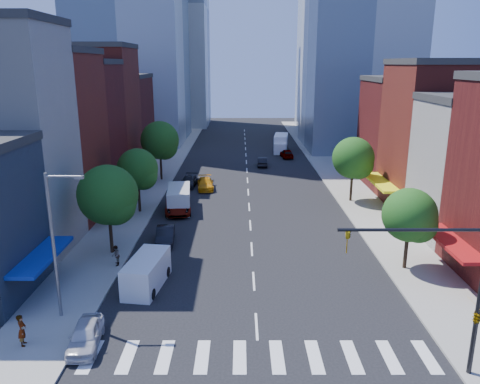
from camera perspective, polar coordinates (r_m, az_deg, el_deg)
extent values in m
plane|color=black|center=(28.99, 2.03, -16.05)|extent=(220.00, 220.00, 0.00)
cube|color=gray|center=(67.43, -9.82, 2.30)|extent=(5.00, 120.00, 0.15)
cube|color=gray|center=(67.79, 11.50, 2.28)|extent=(5.00, 120.00, 0.15)
cube|color=silver|center=(26.47, 2.26, -19.43)|extent=(19.00, 3.00, 0.01)
cube|color=maroon|center=(49.95, -23.74, 5.92)|extent=(12.00, 9.00, 16.00)
cube|color=#4B1213|center=(57.82, -20.39, 6.89)|extent=(12.00, 8.00, 15.00)
cube|color=maroon|center=(65.68, -17.95, 8.90)|extent=(12.00, 9.00, 17.00)
cube|color=#4B1213|center=(74.95, -15.64, 8.26)|extent=(12.00, 10.00, 13.00)
cube|color=maroon|center=(53.98, 24.19, 5.95)|extent=(12.00, 10.00, 15.00)
cube|color=#4B1213|center=(63.27, 20.49, 6.62)|extent=(12.00, 10.00, 13.00)
cube|color=#9EA5AD|center=(121.59, -8.62, 21.35)|extent=(18.00, 18.00, 56.00)
cylinder|color=black|center=(25.70, 27.15, -11.70)|extent=(0.24, 0.24, 8.00)
cylinder|color=black|center=(22.94, 20.43, -4.35)|extent=(7.00, 0.16, 0.16)
imported|color=gold|center=(22.29, 13.00, -5.97)|extent=(0.22, 0.18, 1.10)
imported|color=gold|center=(26.05, 26.93, -13.28)|extent=(0.48, 2.24, 0.90)
cylinder|color=slate|center=(29.87, -21.77, -6.27)|extent=(0.20, 0.20, 9.00)
cylinder|color=slate|center=(28.27, -20.75, 1.79)|extent=(2.00, 0.14, 0.14)
cube|color=slate|center=(27.98, -19.02, 1.71)|extent=(0.50, 0.25, 0.18)
cylinder|color=black|center=(39.44, -15.50, -4.44)|extent=(0.28, 0.28, 3.92)
sphere|color=#1C4213|center=(38.56, -15.81, -0.32)|extent=(4.80, 4.80, 4.80)
sphere|color=#1C4213|center=(38.32, -14.99, -1.45)|extent=(3.36, 3.36, 3.36)
cylinder|color=black|center=(49.65, -12.21, -0.30)|extent=(0.28, 0.28, 3.64)
sphere|color=#1C4213|center=(49.00, -12.39, 2.78)|extent=(4.20, 4.20, 4.20)
sphere|color=#1C4213|center=(48.73, -11.73, 1.96)|extent=(2.94, 2.94, 2.94)
cylinder|color=black|center=(62.94, -9.62, 3.40)|extent=(0.28, 0.28, 4.20)
sphere|color=#1C4213|center=(62.37, -9.75, 6.23)|extent=(5.00, 5.00, 5.00)
sphere|color=#1C4213|center=(62.11, -9.21, 5.52)|extent=(3.50, 3.50, 3.50)
cylinder|color=black|center=(37.45, 19.61, -6.32)|extent=(0.28, 0.28, 3.36)
sphere|color=#1C4213|center=(36.63, 19.96, -2.65)|extent=(4.00, 4.00, 4.00)
sphere|color=#1C4213|center=(36.75, 20.91, -3.67)|extent=(2.80, 2.80, 2.80)
cylinder|color=black|center=(53.82, 13.43, 1.00)|extent=(0.28, 0.28, 3.92)
sphere|color=#1C4213|center=(53.18, 13.63, 4.07)|extent=(4.60, 4.60, 4.60)
sphere|color=#1C4213|center=(53.18, 14.28, 3.25)|extent=(3.22, 3.22, 3.22)
imported|color=silver|center=(28.23, -18.30, -16.24)|extent=(2.00, 4.11, 1.35)
imported|color=black|center=(41.31, -9.10, -5.22)|extent=(1.86, 4.36, 1.40)
imported|color=#999999|center=(49.34, -7.58, -1.62)|extent=(3.29, 5.89, 1.56)
imported|color=black|center=(59.60, -6.26, 1.29)|extent=(2.32, 4.77, 1.34)
cube|color=white|center=(33.67, -11.31, -9.58)|extent=(2.71, 5.32, 2.14)
cube|color=black|center=(31.90, -12.47, -10.51)|extent=(2.01, 1.27, 0.92)
cylinder|color=black|center=(32.83, -13.78, -11.80)|extent=(0.36, 0.80, 0.77)
cylinder|color=black|center=(32.24, -10.68, -12.14)|extent=(0.36, 0.80, 0.77)
cylinder|color=black|center=(35.73, -11.75, -9.34)|extent=(0.36, 0.80, 0.77)
cylinder|color=black|center=(35.19, -8.90, -9.60)|extent=(0.36, 0.80, 0.77)
cube|color=silver|center=(50.21, -7.44, -0.81)|extent=(2.84, 5.93, 2.41)
cube|color=black|center=(48.02, -7.53, -1.14)|extent=(2.22, 1.35, 1.03)
cylinder|color=black|center=(48.63, -8.69, -2.39)|extent=(0.37, 0.89, 0.87)
cylinder|color=black|center=(48.55, -6.26, -2.33)|extent=(0.37, 0.89, 0.87)
cylinder|color=black|center=(52.35, -8.48, -1.09)|extent=(0.37, 0.89, 0.87)
cylinder|color=black|center=(52.28, -6.22, -1.03)|extent=(0.37, 0.89, 0.87)
imported|color=orange|center=(58.22, -4.24, 1.02)|extent=(2.39, 4.87, 1.36)
imported|color=black|center=(71.23, 2.73, 3.69)|extent=(1.47, 4.04, 1.32)
imported|color=#999999|center=(77.82, 5.71, 4.69)|extent=(2.11, 4.41, 1.45)
cube|color=white|center=(83.59, 5.01, 5.98)|extent=(3.00, 6.28, 2.97)
cube|color=white|center=(80.19, 4.88, 5.24)|extent=(2.25, 1.93, 1.86)
cylinder|color=black|center=(81.08, 4.18, 4.93)|extent=(0.39, 0.87, 0.84)
cylinder|color=black|center=(80.99, 5.63, 4.89)|extent=(0.39, 0.87, 0.84)
cylinder|color=black|center=(85.19, 4.35, 5.44)|extent=(0.39, 0.87, 0.84)
cylinder|color=black|center=(85.10, 5.73, 5.40)|extent=(0.39, 0.87, 0.84)
imported|color=#999999|center=(29.16, -25.04, -15.00)|extent=(0.58, 0.75, 1.83)
imported|color=#999999|center=(37.26, -14.91, -7.51)|extent=(0.75, 0.88, 1.58)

